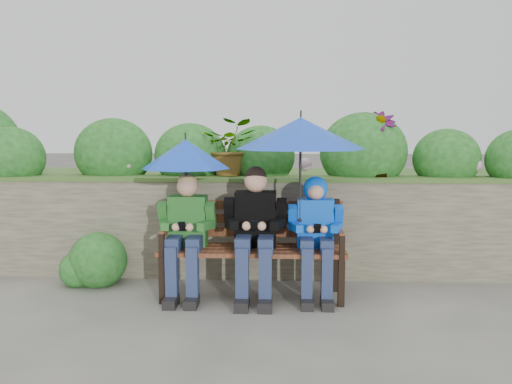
{
  "coord_description": "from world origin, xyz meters",
  "views": [
    {
      "loc": [
        0.21,
        -4.33,
        1.49
      ],
      "look_at": [
        0.0,
        0.1,
        0.95
      ],
      "focal_mm": 35.0,
      "sensor_mm": 36.0,
      "label": 1
    }
  ],
  "objects_px": {
    "park_bench": "(253,241)",
    "boy_left": "(186,229)",
    "boy_middle": "(255,227)",
    "boy_right": "(316,227)",
    "umbrella_left": "(186,154)",
    "umbrella_right": "(301,133)"
  },
  "relations": [
    {
      "from": "park_bench",
      "to": "umbrella_left",
      "type": "xyz_separation_m",
      "value": [
        -0.59,
        -0.04,
        0.79
      ]
    },
    {
      "from": "boy_middle",
      "to": "umbrella_right",
      "type": "xyz_separation_m",
      "value": [
        0.4,
        0.02,
        0.83
      ]
    },
    {
      "from": "park_bench",
      "to": "boy_left",
      "type": "xyz_separation_m",
      "value": [
        -0.59,
        -0.08,
        0.12
      ]
    },
    {
      "from": "boy_right",
      "to": "umbrella_right",
      "type": "height_order",
      "value": "umbrella_right"
    },
    {
      "from": "umbrella_right",
      "to": "umbrella_left",
      "type": "bearing_deg",
      "value": 178.59
    },
    {
      "from": "boy_middle",
      "to": "boy_right",
      "type": "height_order",
      "value": "boy_middle"
    },
    {
      "from": "boy_left",
      "to": "park_bench",
      "type": "bearing_deg",
      "value": 7.4
    },
    {
      "from": "park_bench",
      "to": "umbrella_left",
      "type": "bearing_deg",
      "value": -176.44
    },
    {
      "from": "boy_right",
      "to": "umbrella_left",
      "type": "height_order",
      "value": "umbrella_left"
    },
    {
      "from": "park_bench",
      "to": "boy_left",
      "type": "height_order",
      "value": "boy_left"
    },
    {
      "from": "boy_right",
      "to": "boy_left",
      "type": "bearing_deg",
      "value": -179.25
    },
    {
      "from": "park_bench",
      "to": "umbrella_right",
      "type": "xyz_separation_m",
      "value": [
        0.42,
        -0.06,
        0.98
      ]
    },
    {
      "from": "boy_middle",
      "to": "umbrella_left",
      "type": "bearing_deg",
      "value": 175.73
    },
    {
      "from": "boy_left",
      "to": "boy_middle",
      "type": "relative_size",
      "value": 0.95
    },
    {
      "from": "park_bench",
      "to": "umbrella_right",
      "type": "height_order",
      "value": "umbrella_right"
    },
    {
      "from": "boy_left",
      "to": "boy_middle",
      "type": "xyz_separation_m",
      "value": [
        0.62,
        -0.01,
        0.03
      ]
    },
    {
      "from": "boy_middle",
      "to": "boy_right",
      "type": "xyz_separation_m",
      "value": [
        0.54,
        0.02,
        0.0
      ]
    },
    {
      "from": "boy_right",
      "to": "umbrella_left",
      "type": "distance_m",
      "value": 1.32
    },
    {
      "from": "park_bench",
      "to": "umbrella_right",
      "type": "relative_size",
      "value": 1.46
    },
    {
      "from": "boy_right",
      "to": "umbrella_left",
      "type": "bearing_deg",
      "value": 178.77
    },
    {
      "from": "boy_middle",
      "to": "boy_right",
      "type": "distance_m",
      "value": 0.54
    },
    {
      "from": "boy_left",
      "to": "umbrella_left",
      "type": "xyz_separation_m",
      "value": [
        -0.0,
        0.04,
        0.67
      ]
    }
  ]
}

